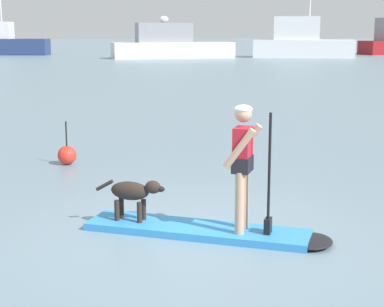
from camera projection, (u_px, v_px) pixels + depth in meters
ground_plane at (197, 233)px, 8.40m from camera, size 400.00×400.00×0.00m
paddleboard at (213, 231)px, 8.32m from camera, size 3.33×1.83×0.10m
person_paddler at (244, 159)px, 8.01m from camera, size 0.68×0.59×1.66m
dog at (133, 193)px, 8.57m from camera, size 0.98×0.45×0.58m
moored_boat_far_port at (170, 45)px, 60.91m from camera, size 12.19×5.09×4.04m
moored_boat_far_starboard at (301, 42)px, 62.15m from camera, size 10.35×5.57×9.68m
marker_buoy at (67, 155)px, 12.69m from camera, size 0.38×0.38×0.88m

